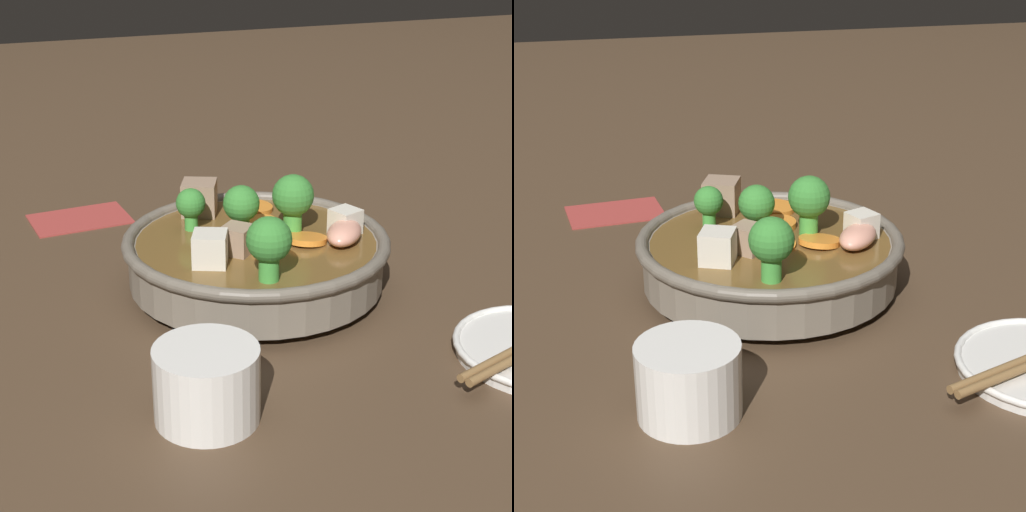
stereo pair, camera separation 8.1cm
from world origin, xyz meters
The scene contains 4 objects.
ground_plane centered at (0.00, 0.00, 0.00)m, with size 3.00×3.00×0.00m, color #4C3826.
stirfry_bowl centered at (0.00, 0.00, 0.04)m, with size 0.25×0.25×0.11m.
tea_cup centered at (0.11, 0.19, 0.03)m, with size 0.08×0.08×0.06m.
napkin centered at (0.13, -0.24, 0.00)m, with size 0.12×0.09×0.00m.
Camera 2 is at (0.18, 0.72, 0.36)m, focal length 60.00 mm.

